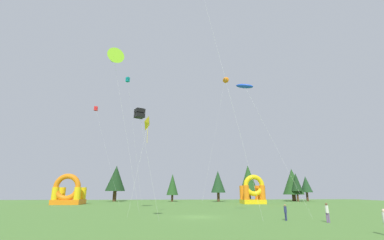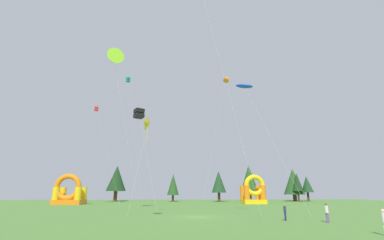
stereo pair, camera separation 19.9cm
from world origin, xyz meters
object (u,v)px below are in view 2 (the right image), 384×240
(kite_teal_box, at_px, (128,80))
(kite_red_box, at_px, (96,109))
(kite_black_box, at_px, (139,114))
(kite_lime_delta, at_px, (114,59))
(person_near_camera, at_px, (384,220))
(kite_orange_delta, at_px, (225,79))
(inflatable_yellow_castle, at_px, (254,193))
(person_far_side, at_px, (285,211))
(inflatable_red_slide, at_px, (69,194))
(person_midfield, at_px, (327,211))
(kite_yellow_diamond, at_px, (148,125))
(kite_blue_parafoil, at_px, (244,86))

(kite_teal_box, xyz_separation_m, kite_red_box, (-5.91, -0.97, -7.06))
(kite_black_box, bearing_deg, kite_lime_delta, 121.37)
(kite_red_box, distance_m, kite_black_box, 30.98)
(kite_black_box, height_order, person_near_camera, kite_black_box)
(kite_orange_delta, height_order, person_near_camera, kite_orange_delta)
(kite_black_box, relative_size, inflatable_yellow_castle, 1.72)
(person_far_side, xyz_separation_m, inflatable_red_slide, (-33.71, 33.06, 1.29))
(kite_black_box, bearing_deg, person_midfield, -3.69)
(kite_yellow_diamond, relative_size, kite_red_box, 0.60)
(kite_blue_parafoil, bearing_deg, kite_black_box, -159.39)
(kite_yellow_diamond, distance_m, person_midfield, 21.78)
(kite_red_box, xyz_separation_m, inflatable_red_slide, (-6.18, 6.89, -17.03))
(kite_orange_delta, height_order, kite_blue_parafoil, kite_orange_delta)
(kite_blue_parafoil, xyz_separation_m, kite_red_box, (-25.30, 22.12, 3.43))
(kite_teal_box, bearing_deg, kite_yellow_diamond, -71.29)
(person_near_camera, relative_size, inflatable_yellow_castle, 0.26)
(kite_blue_parafoil, bearing_deg, person_near_camera, -68.62)
(kite_yellow_diamond, relative_size, person_near_camera, 7.03)
(kite_orange_delta, distance_m, kite_black_box, 35.93)
(kite_orange_delta, bearing_deg, kite_blue_parafoil, -95.62)
(kite_orange_delta, relative_size, inflatable_yellow_castle, 4.41)
(kite_yellow_diamond, xyz_separation_m, person_midfield, (17.71, -7.81, -10.00))
(person_far_side, relative_size, person_midfield, 0.88)
(kite_red_box, bearing_deg, kite_blue_parafoil, -41.16)
(person_near_camera, height_order, inflatable_yellow_castle, inflatable_yellow_castle)
(kite_teal_box, relative_size, inflatable_yellow_castle, 4.23)
(kite_lime_delta, bearing_deg, person_far_side, -22.06)
(kite_lime_delta, bearing_deg, kite_red_box, 112.46)
(inflatable_red_slide, bearing_deg, kite_teal_box, -26.12)
(kite_red_box, distance_m, person_midfield, 45.40)
(person_near_camera, bearing_deg, kite_orange_delta, -23.76)
(kite_orange_delta, height_order, kite_black_box, kite_orange_delta)
(kite_yellow_diamond, bearing_deg, person_midfield, -23.79)
(kite_teal_box, bearing_deg, inflatable_red_slide, 153.88)
(kite_blue_parafoil, relative_size, kite_lime_delta, 0.72)
(kite_blue_parafoil, distance_m, person_near_camera, 20.48)
(person_far_side, height_order, person_midfield, person_midfield)
(kite_teal_box, relative_size, inflatable_red_slide, 4.20)
(kite_black_box, xyz_separation_m, person_midfield, (17.97, -1.16, -9.47))
(kite_red_box, relative_size, kite_black_box, 1.80)
(kite_blue_parafoil, bearing_deg, inflatable_red_slide, 137.34)
(kite_blue_parafoil, relative_size, inflatable_yellow_castle, 2.56)
(kite_teal_box, relative_size, kite_black_box, 2.45)
(kite_black_box, bearing_deg, inflatable_red_slide, 119.39)
(person_near_camera, bearing_deg, person_far_side, -10.41)
(kite_lime_delta, height_order, inflatable_yellow_castle, kite_lime_delta)
(person_far_side, height_order, inflatable_red_slide, inflatable_red_slide)
(kite_black_box, bearing_deg, kite_orange_delta, 62.22)
(kite_red_box, height_order, kite_lime_delta, kite_lime_delta)
(kite_orange_delta, xyz_separation_m, kite_red_box, (-27.61, -1.28, -8.09))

